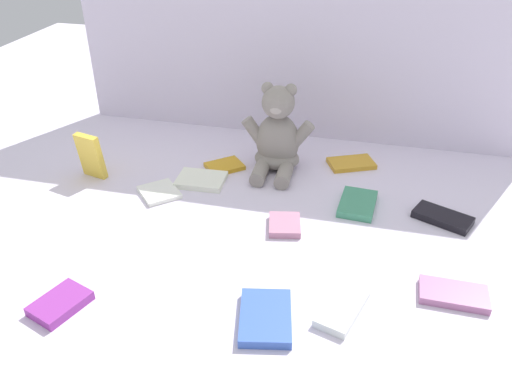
% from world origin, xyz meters
% --- Properties ---
extents(ground_plane, '(3.20, 3.20, 0.00)m').
position_xyz_m(ground_plane, '(0.00, 0.00, 0.00)').
color(ground_plane, silver).
extents(backdrop_drape, '(1.41, 0.03, 0.65)m').
position_xyz_m(backdrop_drape, '(0.00, 0.45, 0.32)').
color(backdrop_drape, silver).
rests_on(backdrop_drape, ground_plane).
extents(teddy_bear, '(0.21, 0.18, 0.25)m').
position_xyz_m(teddy_bear, '(-0.02, 0.21, 0.09)').
color(teddy_bear, gray).
rests_on(teddy_bear, ground_plane).
extents(book_case_0, '(0.15, 0.12, 0.02)m').
position_xyz_m(book_case_0, '(0.43, 0.04, 0.01)').
color(book_case_0, black).
rests_on(book_case_0, ground_plane).
extents(book_case_1, '(0.11, 0.13, 0.02)m').
position_xyz_m(book_case_1, '(-0.31, -0.45, 0.01)').
color(book_case_1, purple).
rests_on(book_case_1, ground_plane).
extents(book_case_2, '(0.13, 0.10, 0.02)m').
position_xyz_m(book_case_2, '(-0.20, 0.07, 0.01)').
color(book_case_2, white).
rests_on(book_case_2, ground_plane).
extents(book_case_3, '(0.15, 0.13, 0.01)m').
position_xyz_m(book_case_3, '(0.19, 0.27, 0.01)').
color(book_case_3, gold).
rests_on(book_case_3, ground_plane).
extents(book_case_4, '(0.13, 0.12, 0.01)m').
position_xyz_m(book_case_4, '(-0.17, 0.17, 0.01)').
color(book_case_4, gold).
rests_on(book_case_4, ground_plane).
extents(book_case_5, '(0.09, 0.10, 0.02)m').
position_xyz_m(book_case_5, '(0.06, -0.09, 0.01)').
color(book_case_5, '#B57491').
rests_on(book_case_5, ground_plane).
extents(book_case_6, '(0.13, 0.08, 0.02)m').
position_xyz_m(book_case_6, '(0.44, -0.24, 0.01)').
color(book_case_6, '#AB6798').
rests_on(book_case_6, ground_plane).
extents(book_case_7, '(0.08, 0.05, 0.13)m').
position_xyz_m(book_case_7, '(-0.51, 0.03, 0.06)').
color(book_case_7, yellow).
rests_on(book_case_7, ground_plane).
extents(book_case_8, '(0.14, 0.14, 0.01)m').
position_xyz_m(book_case_8, '(-0.29, -0.01, 0.01)').
color(book_case_8, white).
rests_on(book_case_8, ground_plane).
extents(book_case_9, '(0.12, 0.16, 0.02)m').
position_xyz_m(book_case_9, '(0.08, -0.39, 0.01)').
color(book_case_9, '#3A60BF').
rests_on(book_case_9, ground_plane).
extents(book_case_10, '(0.10, 0.15, 0.02)m').
position_xyz_m(book_case_10, '(0.22, -0.33, 0.01)').
color(book_case_10, silver).
rests_on(book_case_10, ground_plane).
extents(book_case_11, '(0.10, 0.14, 0.02)m').
position_xyz_m(book_case_11, '(0.22, 0.05, 0.01)').
color(book_case_11, '#3D8E66').
rests_on(book_case_11, ground_plane).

